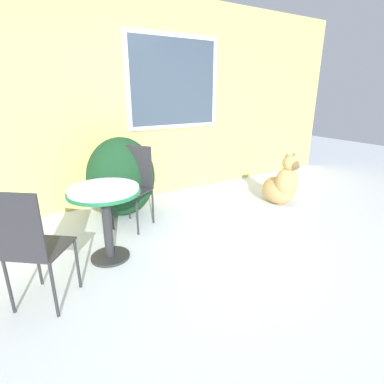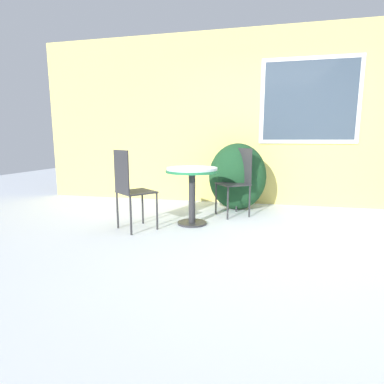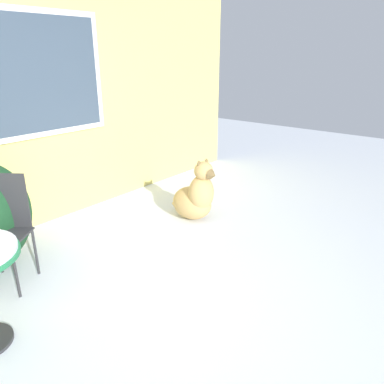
{
  "view_description": "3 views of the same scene",
  "coord_description": "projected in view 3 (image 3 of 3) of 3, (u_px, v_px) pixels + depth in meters",
  "views": [
    {
      "loc": [
        -1.6,
        -1.98,
        1.58
      ],
      "look_at": [
        0.0,
        0.6,
        0.55
      ],
      "focal_mm": 28.0,
      "sensor_mm": 36.0,
      "label": 1
    },
    {
      "loc": [
        -0.1,
        -3.0,
        1.07
      ],
      "look_at": [
        -0.91,
        0.68,
        0.42
      ],
      "focal_mm": 28.0,
      "sensor_mm": 36.0,
      "label": 2
    },
    {
      "loc": [
        -1.62,
        -1.77,
        1.92
      ],
      "look_at": [
        1.66,
        0.89,
        0.34
      ],
      "focal_mm": 35.0,
      "sensor_mm": 36.0,
      "label": 3
    }
  ],
  "objects": [
    {
      "name": "patio_chair_near_table",
      "position": [
        5.0,
        226.0,
        3.19
      ],
      "size": [
        0.54,
        0.54,
        0.96
      ],
      "rotation": [
        0.0,
        0.0,
        -0.96
      ],
      "color": "#2D2D30",
      "rests_on": "ground_plane"
    },
    {
      "name": "dog",
      "position": [
        195.0,
        198.0,
        4.48
      ],
      "size": [
        0.48,
        0.75,
        0.78
      ],
      "rotation": [
        0.0,
        0.0,
        -0.13
      ],
      "color": "tan",
      "rests_on": "ground_plane"
    },
    {
      "name": "ground_plane",
      "position": [
        146.0,
        317.0,
        2.89
      ],
      "size": [
        16.0,
        16.0,
        0.0
      ],
      "primitive_type": "plane",
      "color": "silver"
    }
  ]
}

